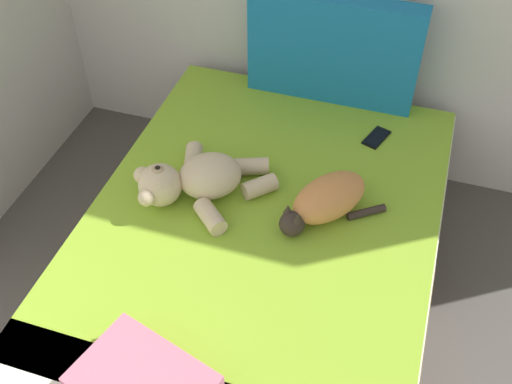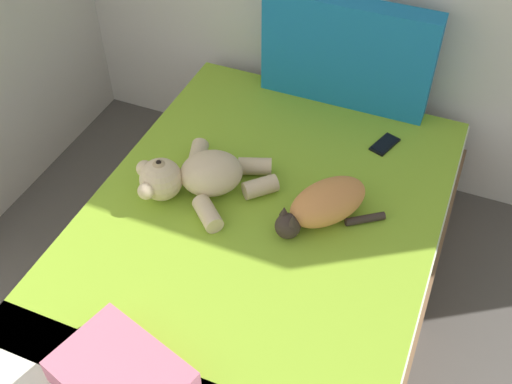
% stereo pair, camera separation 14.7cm
% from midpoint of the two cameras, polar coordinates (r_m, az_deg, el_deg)
% --- Properties ---
extents(bed, '(1.41, 1.98, 0.51)m').
position_cam_midpoint_polar(bed, '(2.58, -1.40, -6.84)').
color(bed, brown).
rests_on(bed, ground_plane).
extents(patterned_cushion, '(0.79, 0.12, 0.51)m').
position_cam_midpoint_polar(patterned_cushion, '(2.88, 5.75, 13.06)').
color(patterned_cushion, '#1972AD').
rests_on(patterned_cushion, bed).
extents(cat, '(0.40, 0.40, 0.15)m').
position_cam_midpoint_polar(cat, '(2.38, 4.77, -0.82)').
color(cat, '#D18447').
rests_on(cat, bed).
extents(teddy_bear, '(0.56, 0.46, 0.19)m').
position_cam_midpoint_polar(teddy_bear, '(2.46, -7.34, 1.10)').
color(teddy_bear, beige).
rests_on(teddy_bear, bed).
extents(cell_phone, '(0.12, 0.16, 0.01)m').
position_cam_midpoint_polar(cell_phone, '(2.79, 9.72, 5.01)').
color(cell_phone, black).
rests_on(cell_phone, bed).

